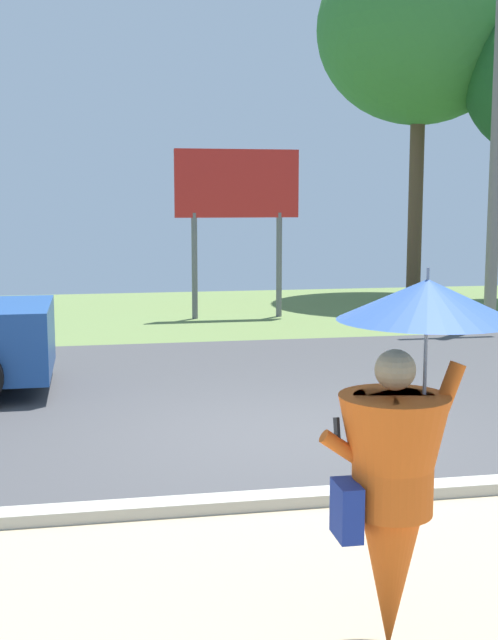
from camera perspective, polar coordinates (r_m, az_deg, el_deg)
name	(u,v)px	position (r m, az deg, el deg)	size (l,w,h in m)	color
ground_plane	(238,381)	(11.82, -0.75, -4.16)	(40.00, 22.00, 0.20)	#424244
monk_pedestrian	(399,462)	(4.66, 10.17, -9.44)	(1.05, 0.96, 2.13)	#E55B19
utility_pole	(498,114)	(17.20, 16.54, 13.26)	(1.80, 0.24, 7.83)	gray
roadside_billboard	(237,196)	(17.58, -0.82, 8.43)	(2.60, 0.12, 3.50)	slate
tree_right_mid	(420,29)	(22.07, 11.55, 18.75)	(5.06, 5.06, 8.90)	brown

